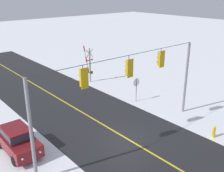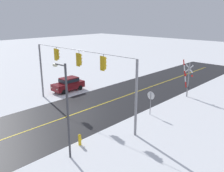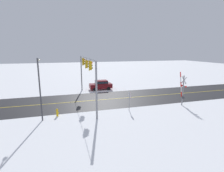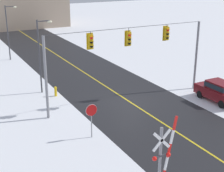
{
  "view_description": "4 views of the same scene",
  "coord_description": "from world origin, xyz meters",
  "px_view_note": "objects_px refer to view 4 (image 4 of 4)",
  "views": [
    {
      "loc": [
        11.79,
        12.28,
        10.34
      ],
      "look_at": [
        -1.11,
        -2.86,
        3.01
      ],
      "focal_mm": 42.65,
      "sensor_mm": 36.0,
      "label": 1
    },
    {
      "loc": [
        -17.79,
        14.0,
        9.28
      ],
      "look_at": [
        -2.4,
        -2.1,
        2.76
      ],
      "focal_mm": 38.45,
      "sensor_mm": 36.0,
      "label": 2
    },
    {
      "loc": [
        -24.41,
        3.34,
        7.3
      ],
      "look_at": [
        -2.73,
        -2.91,
        2.59
      ],
      "focal_mm": 28.01,
      "sensor_mm": 36.0,
      "label": 3
    },
    {
      "loc": [
        -13.65,
        -22.65,
        10.6
      ],
      "look_at": [
        -2.77,
        -2.18,
        2.5
      ],
      "focal_mm": 54.27,
      "sensor_mm": 36.0,
      "label": 4
    }
  ],
  "objects_px": {
    "streetlamp_near": "(41,50)",
    "streetlamp_far": "(9,27)",
    "fire_hydrant": "(56,91)",
    "stop_sign": "(91,114)",
    "railroad_crossing": "(161,162)",
    "parked_car_maroon": "(219,91)"
  },
  "relations": [
    {
      "from": "streetlamp_near",
      "to": "streetlamp_far",
      "type": "xyz_separation_m",
      "value": [
        0.0,
        13.04,
        0.0
      ]
    },
    {
      "from": "streetlamp_near",
      "to": "fire_hydrant",
      "type": "bearing_deg",
      "value": -68.68
    },
    {
      "from": "stop_sign",
      "to": "railroad_crossing",
      "type": "height_order",
      "value": "railroad_crossing"
    },
    {
      "from": "parked_car_maroon",
      "to": "streetlamp_near",
      "type": "relative_size",
      "value": 0.65
    },
    {
      "from": "parked_car_maroon",
      "to": "fire_hydrant",
      "type": "relative_size",
      "value": 4.77
    },
    {
      "from": "parked_car_maroon",
      "to": "streetlamp_far",
      "type": "height_order",
      "value": "streetlamp_far"
    },
    {
      "from": "streetlamp_far",
      "to": "fire_hydrant",
      "type": "distance_m",
      "value": 14.94
    },
    {
      "from": "streetlamp_far",
      "to": "railroad_crossing",
      "type": "bearing_deg",
      "value": -89.64
    },
    {
      "from": "fire_hydrant",
      "to": "railroad_crossing",
      "type": "bearing_deg",
      "value": -91.39
    },
    {
      "from": "parked_car_maroon",
      "to": "streetlamp_far",
      "type": "relative_size",
      "value": 0.65
    },
    {
      "from": "stop_sign",
      "to": "streetlamp_near",
      "type": "height_order",
      "value": "streetlamp_near"
    },
    {
      "from": "stop_sign",
      "to": "fire_hydrant",
      "type": "xyz_separation_m",
      "value": [
        0.42,
        8.44,
        -1.25
      ]
    },
    {
      "from": "railroad_crossing",
      "to": "fire_hydrant",
      "type": "xyz_separation_m",
      "value": [
        0.39,
        15.99,
        -1.78
      ]
    },
    {
      "from": "stop_sign",
      "to": "railroad_crossing",
      "type": "relative_size",
      "value": 0.54
    },
    {
      "from": "streetlamp_near",
      "to": "streetlamp_far",
      "type": "relative_size",
      "value": 1.0
    },
    {
      "from": "parked_car_maroon",
      "to": "streetlamp_far",
      "type": "distance_m",
      "value": 25.43
    },
    {
      "from": "stop_sign",
      "to": "parked_car_maroon",
      "type": "bearing_deg",
      "value": 4.12
    },
    {
      "from": "parked_car_maroon",
      "to": "railroad_crossing",
      "type": "bearing_deg",
      "value": -145.01
    },
    {
      "from": "parked_car_maroon",
      "to": "fire_hydrant",
      "type": "xyz_separation_m",
      "value": [
        -11.64,
        7.57,
        -0.49
      ]
    },
    {
      "from": "railroad_crossing",
      "to": "streetlamp_far",
      "type": "distance_m",
      "value": 30.57
    },
    {
      "from": "streetlamp_near",
      "to": "streetlamp_far",
      "type": "height_order",
      "value": "same"
    },
    {
      "from": "streetlamp_far",
      "to": "fire_hydrant",
      "type": "bearing_deg",
      "value": -87.71
    }
  ]
}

